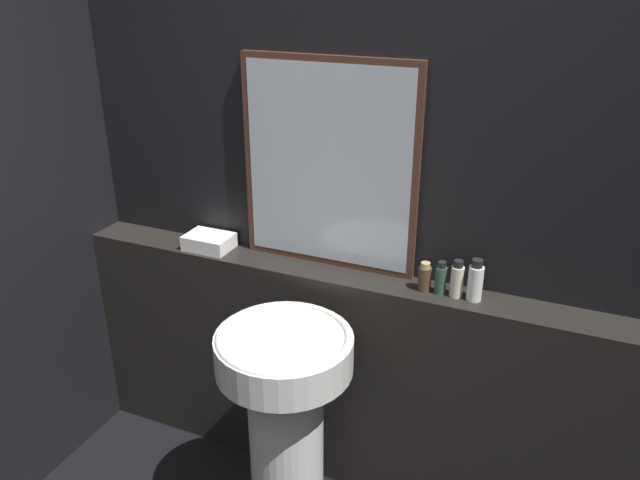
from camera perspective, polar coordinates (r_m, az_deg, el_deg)
wall_back at (r=2.49m, az=3.35°, el=3.20°), size 8.00×0.06×2.50m
vanity_counter at (r=2.75m, az=2.07°, el=-12.44°), size 2.41×0.18×1.00m
pedestal_sink at (r=2.43m, az=-3.15°, el=-15.82°), size 0.50×0.50×0.94m
mirror at (r=2.43m, az=0.76°, el=6.77°), size 0.72×0.03×0.83m
towel_stack at (r=2.75m, az=-10.11°, el=-0.14°), size 0.20×0.14×0.06m
shampoo_bottle at (r=2.38m, az=9.55°, el=-3.40°), size 0.05×0.05×0.11m
conditioner_bottle at (r=2.37m, az=10.98°, el=-3.50°), size 0.04×0.04×0.13m
lotion_bottle at (r=2.36m, az=12.42°, el=-3.58°), size 0.05×0.05×0.15m
body_wash_bottle at (r=2.34m, az=14.02°, el=-3.70°), size 0.06×0.06×0.16m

